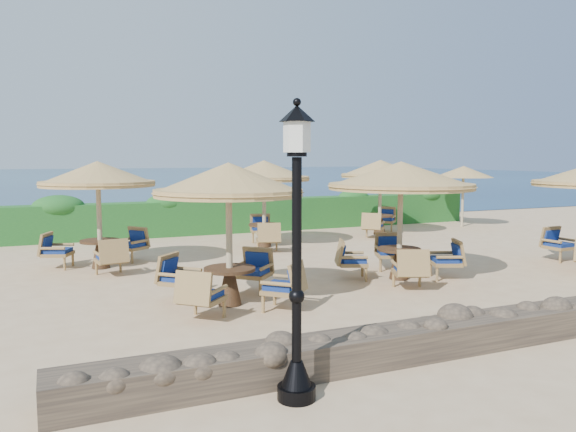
{
  "coord_description": "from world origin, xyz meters",
  "views": [
    {
      "loc": [
        -7.32,
        -12.4,
        2.75
      ],
      "look_at": [
        -1.86,
        0.26,
        1.3
      ],
      "focal_mm": 35.0,
      "sensor_mm": 36.0,
      "label": 1
    }
  ],
  "objects_px": {
    "cafe_set_3": "(98,191)",
    "cafe_set_5": "(380,178)",
    "cafe_set_0": "(229,208)",
    "extra_parasol": "(463,172)",
    "cafe_set_1": "(401,194)",
    "lamp_post": "(297,265)",
    "cafe_set_4": "(264,181)"
  },
  "relations": [
    {
      "from": "cafe_set_3",
      "to": "cafe_set_5",
      "type": "distance_m",
      "value": 10.0
    },
    {
      "from": "cafe_set_0",
      "to": "cafe_set_5",
      "type": "bearing_deg",
      "value": 42.29
    },
    {
      "from": "extra_parasol",
      "to": "cafe_set_1",
      "type": "xyz_separation_m",
      "value": [
        -7.86,
        -7.12,
        -0.24
      ]
    },
    {
      "from": "extra_parasol",
      "to": "cafe_set_3",
      "type": "xyz_separation_m",
      "value": [
        -13.96,
        -3.14,
        -0.26
      ]
    },
    {
      "from": "lamp_post",
      "to": "extra_parasol",
      "type": "height_order",
      "value": "lamp_post"
    },
    {
      "from": "lamp_post",
      "to": "cafe_set_0",
      "type": "xyz_separation_m",
      "value": [
        0.54,
        4.24,
        0.26
      ]
    },
    {
      "from": "cafe_set_0",
      "to": "cafe_set_3",
      "type": "bearing_deg",
      "value": 112.32
    },
    {
      "from": "cafe_set_1",
      "to": "cafe_set_3",
      "type": "distance_m",
      "value": 7.28
    },
    {
      "from": "extra_parasol",
      "to": "cafe_set_0",
      "type": "relative_size",
      "value": 0.87
    },
    {
      "from": "lamp_post",
      "to": "cafe_set_3",
      "type": "height_order",
      "value": "lamp_post"
    },
    {
      "from": "lamp_post",
      "to": "cafe_set_4",
      "type": "relative_size",
      "value": 1.15
    },
    {
      "from": "extra_parasol",
      "to": "cafe_set_5",
      "type": "xyz_separation_m",
      "value": [
        -4.27,
        -0.67,
        -0.16
      ]
    },
    {
      "from": "cafe_set_1",
      "to": "extra_parasol",
      "type": "bearing_deg",
      "value": 42.15
    },
    {
      "from": "extra_parasol",
      "to": "cafe_set_1",
      "type": "relative_size",
      "value": 0.73
    },
    {
      "from": "cafe_set_0",
      "to": "cafe_set_1",
      "type": "xyz_separation_m",
      "value": [
        4.2,
        0.64,
        0.11
      ]
    },
    {
      "from": "extra_parasol",
      "to": "cafe_set_0",
      "type": "bearing_deg",
      "value": -147.24
    },
    {
      "from": "lamp_post",
      "to": "cafe_set_1",
      "type": "relative_size",
      "value": 1.01
    },
    {
      "from": "cafe_set_4",
      "to": "cafe_set_3",
      "type": "bearing_deg",
      "value": -162.84
    },
    {
      "from": "extra_parasol",
      "to": "cafe_set_0",
      "type": "xyz_separation_m",
      "value": [
        -12.06,
        -7.76,
        -0.35
      ]
    },
    {
      "from": "cafe_set_5",
      "to": "cafe_set_0",
      "type": "bearing_deg",
      "value": -137.71
    },
    {
      "from": "lamp_post",
      "to": "extra_parasol",
      "type": "xyz_separation_m",
      "value": [
        12.6,
        12.0,
        0.62
      ]
    },
    {
      "from": "cafe_set_5",
      "to": "extra_parasol",
      "type": "bearing_deg",
      "value": 8.96
    },
    {
      "from": "cafe_set_0",
      "to": "cafe_set_1",
      "type": "relative_size",
      "value": 0.85
    },
    {
      "from": "lamp_post",
      "to": "extra_parasol",
      "type": "relative_size",
      "value": 1.38
    },
    {
      "from": "extra_parasol",
      "to": "cafe_set_5",
      "type": "relative_size",
      "value": 0.86
    },
    {
      "from": "cafe_set_4",
      "to": "cafe_set_5",
      "type": "bearing_deg",
      "value": 11.17
    },
    {
      "from": "lamp_post",
      "to": "cafe_set_5",
      "type": "distance_m",
      "value": 14.07
    },
    {
      "from": "cafe_set_3",
      "to": "cafe_set_4",
      "type": "height_order",
      "value": "same"
    },
    {
      "from": "cafe_set_0",
      "to": "cafe_set_1",
      "type": "bearing_deg",
      "value": 8.71
    },
    {
      "from": "extra_parasol",
      "to": "cafe_set_3",
      "type": "relative_size",
      "value": 0.85
    },
    {
      "from": "cafe_set_4",
      "to": "lamp_post",
      "type": "bearing_deg",
      "value": -108.99
    },
    {
      "from": "cafe_set_3",
      "to": "cafe_set_4",
      "type": "bearing_deg",
      "value": 17.16
    }
  ]
}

